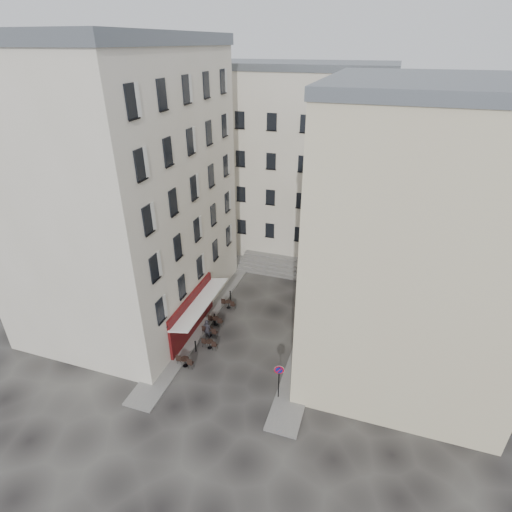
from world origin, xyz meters
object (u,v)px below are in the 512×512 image
at_px(no_parking_sign, 279,376).
at_px(bistro_table_b, 210,344).
at_px(bistro_table_a, 185,361).
at_px(pedestrian, 207,329).

relative_size(no_parking_sign, bistro_table_b, 2.25).
distance_m(bistro_table_a, pedestrian, 3.36).
xyz_separation_m(no_parking_sign, pedestrian, (-6.77, 4.08, -1.10)).
xyz_separation_m(bistro_table_a, pedestrian, (0.20, 3.34, 0.37)).
height_order(no_parking_sign, pedestrian, no_parking_sign).
bearing_deg(pedestrian, bistro_table_a, 83.04).
bearing_deg(bistro_table_a, no_parking_sign, -6.09).
distance_m(bistro_table_a, bistro_table_b, 2.41).
bearing_deg(bistro_table_a, bistro_table_b, 68.94).
bearing_deg(bistro_table_b, no_parking_sign, -26.15).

